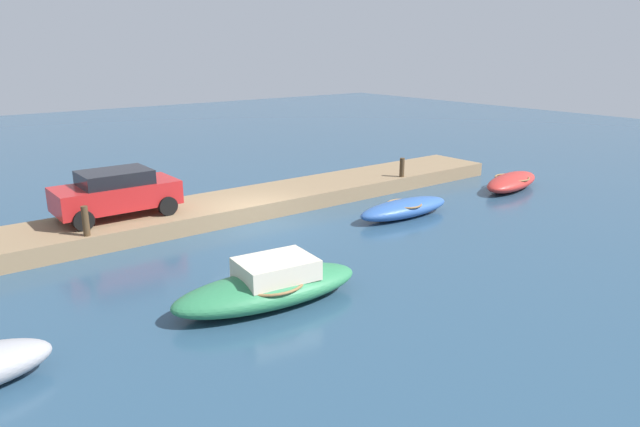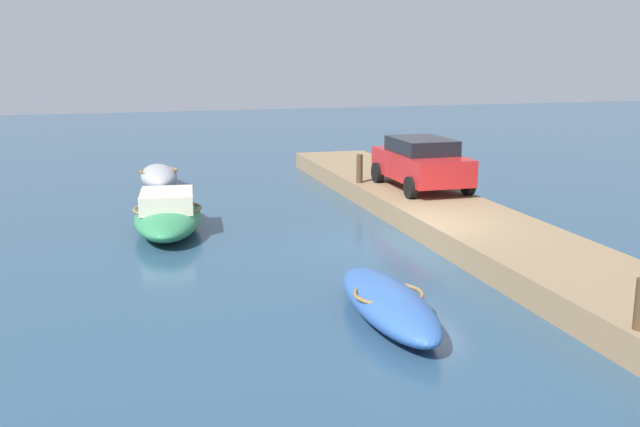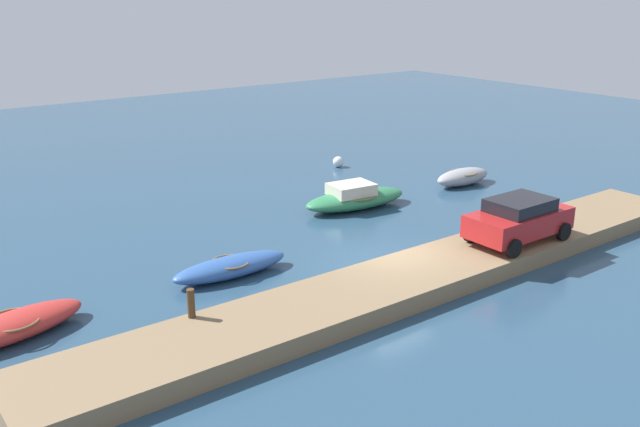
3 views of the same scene
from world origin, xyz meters
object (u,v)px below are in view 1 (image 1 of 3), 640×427
Objects in this scene: rowboat_blue at (404,208)px; mooring_post_mid_west at (86,221)px; mooring_post_west at (402,167)px; rowboat_red at (512,182)px; parked_car at (116,192)px; motorboat_green at (269,286)px.

rowboat_blue is 4.49× the size of mooring_post_mid_west.
mooring_post_mid_west is at bearing -14.66° from rowboat_blue.
rowboat_red is at bearing 143.71° from mooring_post_west.
mooring_post_west is 13.28m from mooring_post_mid_west.
parked_car is (11.82, -1.49, 0.41)m from mooring_post_west.
mooring_post_mid_west reaches higher than motorboat_green.
rowboat_blue is at bearing 153.18° from parked_car.
mooring_post_mid_west is at bearing 45.41° from parked_car.
rowboat_red reaches higher than rowboat_blue.
motorboat_green is 12.56m from mooring_post_west.
mooring_post_west is at bearing -48.67° from rowboat_red.
mooring_post_mid_west is (13.28, 0.00, 0.05)m from mooring_post_west.
motorboat_green reaches higher than rowboat_red.
motorboat_green reaches higher than rowboat_blue.
mooring_post_west is (-2.90, -3.02, 0.67)m from rowboat_blue.
motorboat_green is 5.46× the size of mooring_post_mid_west.
rowboat_red is 1.07× the size of parked_car.
rowboat_red is 5.12× the size of mooring_post_west.
motorboat_green is at bearing 23.77° from rowboat_blue.
parked_car is (0.95, -7.76, 0.94)m from motorboat_green.
rowboat_blue is at bearing 46.17° from mooring_post_west.
motorboat_green is at bearing 0.65° from rowboat_red.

